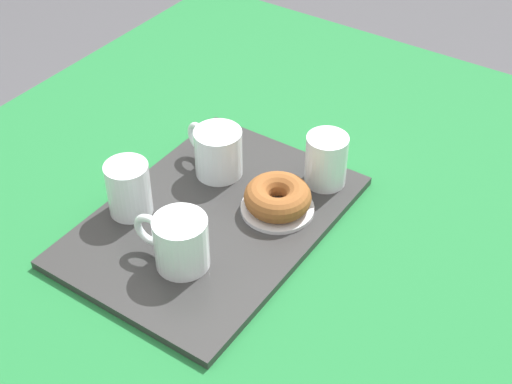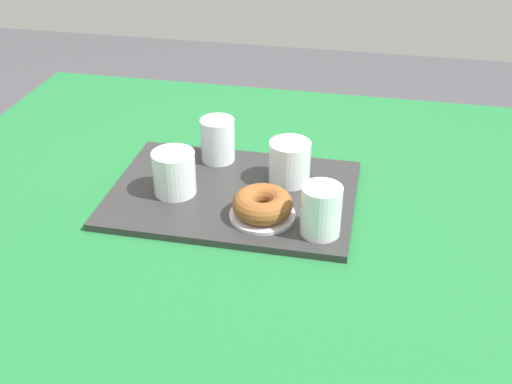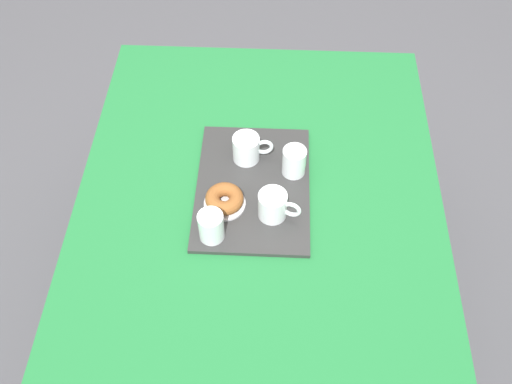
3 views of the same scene
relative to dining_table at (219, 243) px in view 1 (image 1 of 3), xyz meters
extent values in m
cube|color=#1E6B33|center=(0.00, 0.00, 0.07)|extent=(1.37, 1.07, 0.03)
cube|color=#1E6B33|center=(0.00, -0.53, -0.02)|extent=(1.37, 0.01, 0.14)
cube|color=#1E6B33|center=(-0.68, 0.00, -0.02)|extent=(0.01, 1.07, 0.14)
cylinder|color=brown|center=(-0.59, -0.44, -0.29)|extent=(0.06, 0.06, 0.69)
cube|color=#2D2D2D|center=(0.04, 0.02, 0.09)|extent=(0.47, 0.33, 0.01)
cylinder|color=white|center=(0.15, 0.05, 0.14)|extent=(0.08, 0.08, 0.08)
cylinder|color=maroon|center=(0.15, 0.05, 0.14)|extent=(0.07, 0.07, 0.06)
torus|color=white|center=(0.15, -0.01, 0.14)|extent=(0.02, 0.06, 0.06)
cylinder|color=white|center=(-0.06, -0.04, 0.14)|extent=(0.08, 0.08, 0.08)
cylinder|color=maroon|center=(-0.06, -0.04, 0.14)|extent=(0.07, 0.07, 0.06)
torus|color=white|center=(-0.07, -0.09, 0.14)|extent=(0.03, 0.06, 0.06)
cylinder|color=white|center=(0.10, -0.10, 0.15)|extent=(0.07, 0.07, 0.09)
cylinder|color=silver|center=(0.10, -0.10, 0.13)|extent=(0.06, 0.06, 0.04)
cylinder|color=white|center=(-0.14, 0.12, 0.15)|extent=(0.07, 0.07, 0.09)
cylinder|color=silver|center=(-0.14, 0.12, 0.13)|extent=(0.06, 0.06, 0.06)
cylinder|color=silver|center=(-0.03, 0.10, 0.10)|extent=(0.12, 0.12, 0.01)
torus|color=brown|center=(-0.03, 0.10, 0.13)|extent=(0.11, 0.11, 0.04)
camera|label=1|loc=(0.72, 0.57, 0.88)|focal=51.19mm
camera|label=2|loc=(-0.22, 1.04, 0.74)|focal=44.71mm
camera|label=3|loc=(-1.01, -0.04, 1.44)|focal=40.48mm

